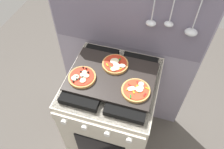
# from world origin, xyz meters

# --- Properties ---
(ground_plane) EXTENTS (4.00, 4.00, 0.00)m
(ground_plane) POSITION_xyz_m (0.00, 0.00, 0.00)
(ground_plane) COLOR #4C4742
(kitchen_backsplash) EXTENTS (1.10, 0.09, 1.55)m
(kitchen_backsplash) POSITION_xyz_m (0.00, 0.33, 0.79)
(kitchen_backsplash) COLOR gray
(kitchen_backsplash) RESTS_ON ground_plane
(stove) EXTENTS (0.60, 0.64, 0.90)m
(stove) POSITION_xyz_m (-0.00, -0.00, 0.45)
(stove) COLOR beige
(stove) RESTS_ON ground_plane
(baking_tray) EXTENTS (0.54, 0.38, 0.02)m
(baking_tray) POSITION_xyz_m (0.00, 0.00, 0.91)
(baking_tray) COLOR black
(baking_tray) RESTS_ON stove
(pizza_left) EXTENTS (0.17, 0.17, 0.03)m
(pizza_left) POSITION_xyz_m (-0.17, -0.07, 0.93)
(pizza_left) COLOR #C18947
(pizza_left) RESTS_ON baking_tray
(pizza_right) EXTENTS (0.17, 0.17, 0.03)m
(pizza_right) POSITION_xyz_m (0.17, -0.08, 0.93)
(pizza_right) COLOR tan
(pizza_right) RESTS_ON baking_tray
(pizza_center) EXTENTS (0.17, 0.17, 0.03)m
(pizza_center) POSITION_xyz_m (-0.00, 0.09, 0.93)
(pizza_center) COLOR #C18947
(pizza_center) RESTS_ON baking_tray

